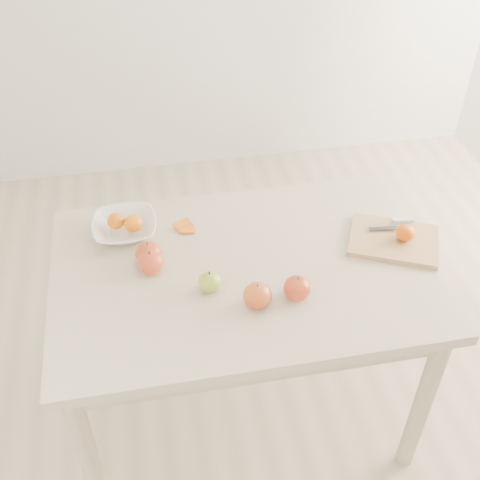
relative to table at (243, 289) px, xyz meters
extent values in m
plane|color=#C6B293|center=(0.00, 0.00, -0.65)|extent=(3.50, 3.50, 0.00)
cube|color=beige|center=(0.00, 0.00, 0.08)|extent=(1.20, 0.80, 0.04)
cylinder|color=#BCAA8E|center=(-0.54, 0.34, -0.30)|extent=(0.06, 0.06, 0.71)
cylinder|color=#BCAA8E|center=(0.54, 0.34, -0.30)|extent=(0.06, 0.06, 0.71)
cylinder|color=#BCAA8E|center=(-0.54, -0.34, -0.30)|extent=(0.06, 0.06, 0.71)
cylinder|color=#BCAA8E|center=(0.54, -0.34, -0.30)|extent=(0.06, 0.06, 0.71)
cube|color=tan|center=(0.51, 0.02, 0.11)|extent=(0.35, 0.31, 0.02)
ellipsoid|color=#CE5007|center=(0.54, 0.01, 0.14)|extent=(0.06, 0.06, 0.05)
imported|color=white|center=(-0.36, 0.23, 0.13)|extent=(0.21, 0.21, 0.05)
ellipsoid|color=#D96407|center=(-0.38, 0.24, 0.15)|extent=(0.06, 0.06, 0.05)
ellipsoid|color=orange|center=(-0.33, 0.22, 0.15)|extent=(0.06, 0.06, 0.06)
cube|color=#D65E0F|center=(-0.16, 0.23, 0.10)|extent=(0.07, 0.07, 0.01)
cube|color=orange|center=(-0.15, 0.20, 0.10)|extent=(0.05, 0.04, 0.01)
cube|color=white|center=(0.57, 0.10, 0.12)|extent=(0.08, 0.03, 0.01)
cube|color=#323439|center=(0.49, 0.07, 0.12)|extent=(0.10, 0.03, 0.00)
ellipsoid|color=olive|center=(-0.12, -0.08, 0.13)|extent=(0.07, 0.07, 0.06)
ellipsoid|color=maroon|center=(0.13, -0.16, 0.14)|extent=(0.08, 0.08, 0.07)
ellipsoid|color=maroon|center=(0.01, -0.17, 0.14)|extent=(0.09, 0.09, 0.08)
ellipsoid|color=maroon|center=(-0.29, 0.07, 0.14)|extent=(0.09, 0.09, 0.08)
ellipsoid|color=#A5281D|center=(-0.28, 0.03, 0.14)|extent=(0.08, 0.08, 0.07)
camera|label=1|loc=(-0.26, -1.35, 1.41)|focal=45.00mm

